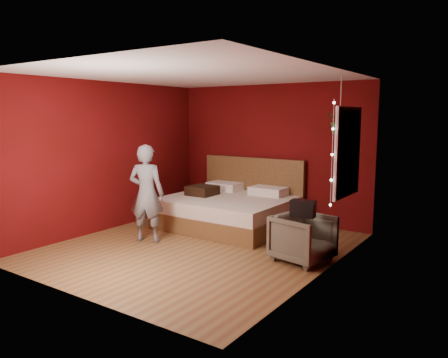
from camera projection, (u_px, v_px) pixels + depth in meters
floor at (199, 247)px, 6.74m from camera, size 4.50×4.50×0.00m
room_walls at (198, 138)px, 6.50m from camera, size 4.04×4.54×2.62m
window at (347, 152)px, 6.15m from camera, size 0.05×0.97×1.27m
fairy_lights at (332, 155)px, 5.74m from camera, size 0.04×0.04×1.45m
bed at (231, 209)px, 8.00m from camera, size 2.18×1.85×1.20m
person at (147, 194)px, 6.93m from camera, size 0.67×0.56×1.57m
armchair at (303, 238)px, 6.02m from camera, size 0.85×0.83×0.66m
handbag at (303, 208)px, 5.85m from camera, size 0.34×0.19×0.23m
throw_pillow at (202, 190)px, 8.12m from camera, size 0.48×0.48×0.17m
hanging_plant at (340, 120)px, 6.62m from camera, size 0.42×0.38×0.87m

